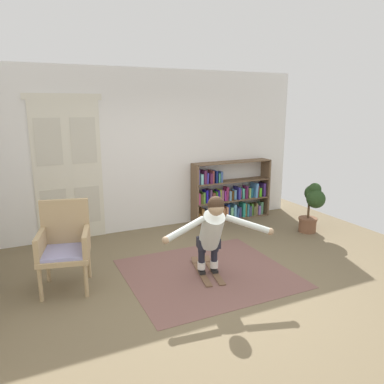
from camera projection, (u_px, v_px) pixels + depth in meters
The scene contains 9 objects.
ground_plane at pixel (219, 284), 4.79m from camera, with size 7.20×7.20×0.00m, color brown.
back_wall at pixel (151, 151), 6.74m from camera, with size 6.00×0.10×2.90m, color silver.
double_door at pixel (68, 169), 6.13m from camera, with size 1.22×0.05×2.45m.
rug at pixel (208, 273), 5.10m from camera, with size 2.18×1.95×0.01m, color brown.
bookshelf at pixel (229, 196), 7.42m from camera, with size 1.68×0.30×1.18m.
wicker_chair at pixel (65, 243), 4.62m from camera, with size 0.72×0.72×1.10m.
potted_plant at pixel (313, 202), 6.64m from camera, with size 0.41×0.45×0.91m.
skis_pair at pixel (207, 271), 5.13m from camera, with size 0.44×0.88×0.07m.
person_skier at pixel (212, 230), 4.77m from camera, with size 1.40×0.82×1.11m.
Camera 1 is at (-2.18, -3.82, 2.28)m, focal length 34.50 mm.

